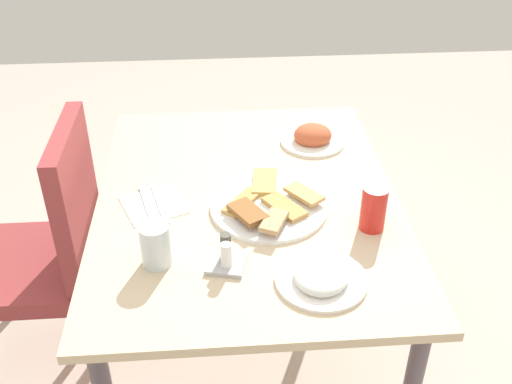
{
  "coord_description": "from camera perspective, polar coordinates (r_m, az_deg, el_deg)",
  "views": [
    {
      "loc": [
        -1.4,
        0.08,
        1.67
      ],
      "look_at": [
        -0.03,
        -0.02,
        0.76
      ],
      "focal_mm": 41.9,
      "sensor_mm": 36.0,
      "label": 1
    }
  ],
  "objects": [
    {
      "name": "soda_can",
      "position": [
        1.56,
        11.15,
        -1.54
      ],
      "size": [
        0.09,
        0.09,
        0.12
      ],
      "primitive_type": "cylinder",
      "rotation": [
        0.0,
        0.0,
        0.54
      ],
      "color": "red",
      "rests_on": "dining_table"
    },
    {
      "name": "salad_plate_rice",
      "position": [
        1.4,
        6.26,
        -7.98
      ],
      "size": [
        0.22,
        0.22,
        0.04
      ],
      "color": "white",
      "rests_on": "dining_table"
    },
    {
      "name": "fork",
      "position": [
        1.67,
        -9.13,
        -1.09
      ],
      "size": [
        0.19,
        0.07,
        0.0
      ],
      "primitive_type": "cube",
      "rotation": [
        0.0,
        0.0,
        0.25
      ],
      "color": "silver",
      "rests_on": "paper_napkin"
    },
    {
      "name": "condiment_caddy",
      "position": [
        1.43,
        -2.86,
        -6.23
      ],
      "size": [
        0.11,
        0.11,
        0.08
      ],
      "color": "#B2B2B7",
      "rests_on": "dining_table"
    },
    {
      "name": "dining_table",
      "position": [
        1.73,
        -0.77,
        -2.63
      ],
      "size": [
        1.1,
        0.84,
        0.73
      ],
      "color": "beige",
      "rests_on": "ground_plane"
    },
    {
      "name": "drinking_glass",
      "position": [
        1.44,
        -9.57,
        -5.0
      ],
      "size": [
        0.07,
        0.07,
        0.11
      ],
      "primitive_type": "cylinder",
      "color": "silver",
      "rests_on": "dining_table"
    },
    {
      "name": "paper_napkin",
      "position": [
        1.67,
        -9.73,
        -1.23
      ],
      "size": [
        0.21,
        0.21,
        0.0
      ],
      "primitive_type": "cube",
      "rotation": [
        0.0,
        0.0,
        0.39
      ],
      "color": "white",
      "rests_on": "dining_table"
    },
    {
      "name": "dining_chair",
      "position": [
        2.01,
        -19.13,
        -4.57
      ],
      "size": [
        0.42,
        0.43,
        0.88
      ],
      "color": "#953537",
      "rests_on": "ground_plane"
    },
    {
      "name": "pide_platter",
      "position": [
        1.63,
        1.22,
        -1.26
      ],
      "size": [
        0.34,
        0.32,
        0.04
      ],
      "color": "white",
      "rests_on": "dining_table"
    },
    {
      "name": "ground_plane",
      "position": [
        2.18,
        -0.64,
        -16.56
      ],
      "size": [
        6.0,
        6.0,
        0.0
      ],
      "primitive_type": "plane",
      "color": "#BDAEA0"
    },
    {
      "name": "salad_plate_greens",
      "position": [
        1.95,
        5.43,
        5.24
      ],
      "size": [
        0.21,
        0.21,
        0.07
      ],
      "color": "white",
      "rests_on": "dining_table"
    },
    {
      "name": "spoon",
      "position": [
        1.67,
        -10.36,
        -1.14
      ],
      "size": [
        0.19,
        0.06,
        0.0
      ],
      "primitive_type": "cube",
      "rotation": [
        0.0,
        0.0,
        0.25
      ],
      "color": "silver",
      "rests_on": "paper_napkin"
    }
  ]
}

